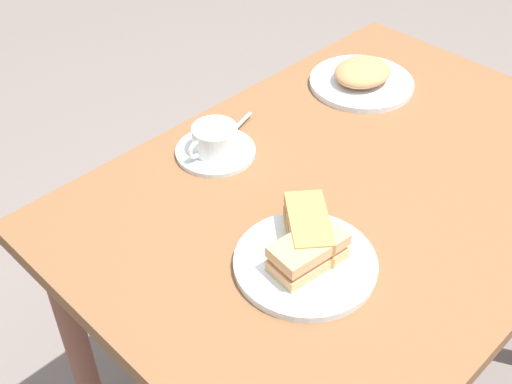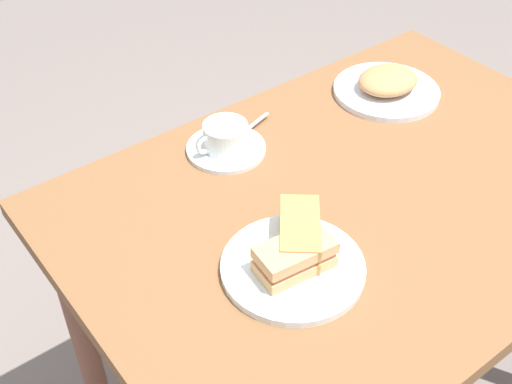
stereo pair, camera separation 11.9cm
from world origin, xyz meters
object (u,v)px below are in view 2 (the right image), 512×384
Objects in this scene: sandwich_back at (299,234)px; coffee_cup at (225,135)px; sandwich_plate at (293,267)px; dining_table at (358,227)px; coffee_saucer at (226,149)px; side_plate at (386,91)px; sandwich_front at (295,257)px; spoon at (250,127)px.

coffee_cup is at bearing -102.10° from sandwich_back.
sandwich_back reaches higher than sandwich_plate.
dining_table is 0.31m from coffee_saucer.
coffee_cup is 0.42m from side_plate.
coffee_cup is 0.48× the size of side_plate.
sandwich_plate is at bearing 18.07° from dining_table.
dining_table is at bearing -160.65° from sandwich_front.
sandwich_front is 1.38× the size of spoon.
sandwich_front is 0.41m from spoon.
sandwich_back is 0.92× the size of coffee_saucer.
sandwich_front is (0.00, 0.01, 0.03)m from sandwich_plate.
coffee_cup is at bearing -106.94° from sandwich_plate.
sandwich_plate is at bearing 63.21° from spoon.
dining_table is 0.29m from sandwich_front.
coffee_cup is 1.19× the size of spoon.
side_plate is (-0.48, -0.26, -0.03)m from sandwich_back.
spoon is (-0.14, -0.33, -0.03)m from sandwich_back.
dining_table is 0.25m from sandwich_back.
side_plate reaches higher than dining_table.
side_plate is (-0.52, -0.30, -0.03)m from sandwich_front.
side_plate is (-0.42, 0.05, 0.00)m from coffee_saucer.
spoon is (0.06, -0.28, 0.11)m from dining_table.
spoon reaches higher than dining_table.
sandwich_back is (-0.04, -0.03, 0.03)m from sandwich_plate.
spoon is at bearing -163.50° from coffee_saucer.
spoon is at bearing -116.73° from sandwich_front.
dining_table is at bearing -161.93° from sandwich_plate.
coffee_saucer is at bearing 16.50° from spoon.
sandwich_plate is at bearing 29.07° from side_plate.
spoon is 0.34m from side_plate.
sandwich_plate is 1.00× the size of side_plate.
spoon reaches higher than sandwich_plate.
sandwich_front is 0.56× the size of side_plate.
coffee_cup is at bearing -6.40° from side_plate.
coffee_cup reaches higher than dining_table.
coffee_cup is (-0.07, -0.31, -0.00)m from sandwich_back.
dining_table is at bearing 118.19° from coffee_cup.
sandwich_front is 0.36m from coffee_cup.
sandwich_plate is 1.62× the size of sandwich_back.
coffee_saucer is 0.67× the size of side_plate.
sandwich_back reaches higher than spoon.
coffee_cup is at bearing 16.23° from spoon.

